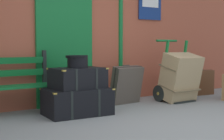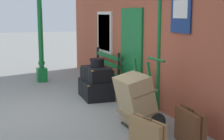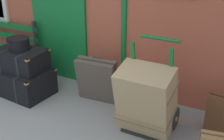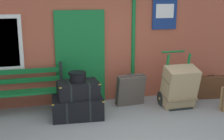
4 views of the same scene
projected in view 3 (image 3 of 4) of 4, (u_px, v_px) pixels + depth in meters
The scene contains 7 objects.
platform_bench at pixel (1, 47), 5.74m from camera, with size 1.60×0.43×1.01m.
steamer_trunk_base at pixel (21, 81), 4.95m from camera, with size 1.06×0.72×0.43m.
steamer_trunk_middle at pixel (20, 60), 4.80m from camera, with size 0.83×0.58×0.33m.
round_hatbox at pixel (19, 43), 4.70m from camera, with size 0.35×0.34×0.20m.
porters_trolley at pixel (151, 108), 4.05m from camera, with size 0.71×0.56×1.21m.
large_brown_trunk at pixel (146, 100), 3.83m from camera, with size 0.70×0.63×0.96m.
suitcase_umber at pixel (97, 80), 4.64m from camera, with size 0.65×0.37×0.73m.
Camera 3 is at (2.67, -1.59, 2.38)m, focal length 48.43 mm.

